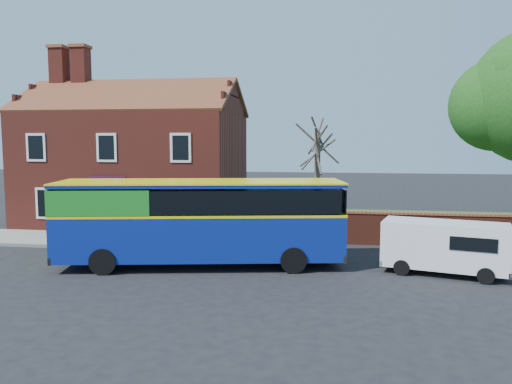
# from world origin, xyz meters

# --- Properties ---
(ground) EXTENTS (120.00, 120.00, 0.00)m
(ground) POSITION_xyz_m (0.00, 0.00, 0.00)
(ground) COLOR black
(ground) RESTS_ON ground
(pavement) EXTENTS (18.00, 3.50, 0.12)m
(pavement) POSITION_xyz_m (-7.00, 5.75, 0.06)
(pavement) COLOR gray
(pavement) RESTS_ON ground
(kerb) EXTENTS (18.00, 0.15, 0.14)m
(kerb) POSITION_xyz_m (-7.00, 4.00, 0.07)
(kerb) COLOR slate
(kerb) RESTS_ON ground
(grass_strip) EXTENTS (26.00, 12.00, 0.04)m
(grass_strip) POSITION_xyz_m (13.00, 13.00, 0.02)
(grass_strip) COLOR #426B28
(grass_strip) RESTS_ON ground
(shop_building) EXTENTS (12.30, 8.13, 10.50)m
(shop_building) POSITION_xyz_m (-7.02, 11.50, 3.41)
(shop_building) COLOR maroon
(shop_building) RESTS_ON ground
(bus) EXTENTS (11.47, 4.82, 3.39)m
(bus) POSITION_xyz_m (-0.82, 1.85, 1.92)
(bus) COLOR navy
(bus) RESTS_ON ground
(van_near) EXTENTS (4.75, 2.85, 1.95)m
(van_near) POSITION_xyz_m (8.87, 2.06, 1.09)
(van_near) COLOR white
(van_near) RESTS_ON ground
(bare_tree) EXTENTS (2.20, 2.62, 5.87)m
(bare_tree) POSITION_xyz_m (3.87, 9.18, 3.01)
(bare_tree) COLOR #4C4238
(bare_tree) RESTS_ON ground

